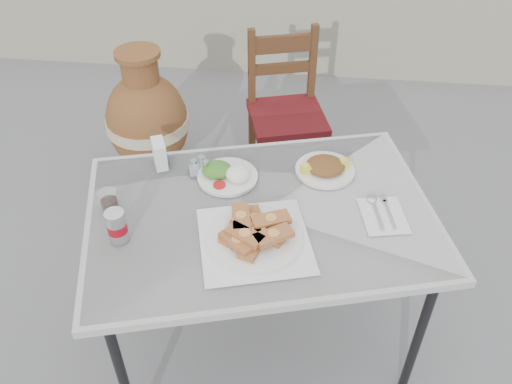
# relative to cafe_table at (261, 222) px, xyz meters

# --- Properties ---
(ground) EXTENTS (80.00, 80.00, 0.00)m
(ground) POSITION_rel_cafe_table_xyz_m (0.17, 0.03, -0.70)
(ground) COLOR slate
(ground) RESTS_ON ground
(cafe_table) EXTENTS (1.41, 1.13, 0.75)m
(cafe_table) POSITION_rel_cafe_table_xyz_m (0.00, 0.00, 0.00)
(cafe_table) COLOR black
(cafe_table) RESTS_ON ground
(pide_plate) EXTENTS (0.45, 0.45, 0.07)m
(pide_plate) POSITION_rel_cafe_table_xyz_m (-0.01, -0.15, 0.09)
(pide_plate) COLOR white
(pide_plate) RESTS_ON cafe_table
(salad_rice_plate) EXTENTS (0.23, 0.23, 0.06)m
(salad_rice_plate) POSITION_rel_cafe_table_xyz_m (-0.15, 0.17, 0.07)
(salad_rice_plate) COLOR white
(salad_rice_plate) RESTS_ON cafe_table
(salad_chopped_plate) EXTENTS (0.23, 0.23, 0.05)m
(salad_chopped_plate) POSITION_rel_cafe_table_xyz_m (0.22, 0.26, 0.07)
(salad_chopped_plate) COLOR white
(salad_chopped_plate) RESTS_ON cafe_table
(soda_can) EXTENTS (0.07, 0.07, 0.12)m
(soda_can) POSITION_rel_cafe_table_xyz_m (-0.46, -0.19, 0.11)
(soda_can) COLOR silver
(soda_can) RESTS_ON cafe_table
(cola_glass) EXTENTS (0.06, 0.06, 0.09)m
(cola_glass) POSITION_rel_cafe_table_xyz_m (-0.53, -0.06, 0.09)
(cola_glass) COLOR white
(cola_glass) RESTS_ON cafe_table
(napkin_holder) EXTENTS (0.08, 0.10, 0.11)m
(napkin_holder) POSITION_rel_cafe_table_xyz_m (-0.42, 0.22, 0.11)
(napkin_holder) COLOR white
(napkin_holder) RESTS_ON cafe_table
(condiment_caddy) EXTENTS (0.11, 0.10, 0.07)m
(condiment_caddy) POSITION_rel_cafe_table_xyz_m (-0.25, 0.20, 0.07)
(condiment_caddy) COLOR silver
(condiment_caddy) RESTS_ON cafe_table
(cutlery_napkin) EXTENTS (0.18, 0.22, 0.01)m
(cutlery_napkin) POSITION_rel_cafe_table_xyz_m (0.43, 0.04, 0.06)
(cutlery_napkin) COLOR white
(cutlery_napkin) RESTS_ON cafe_table
(chair) EXTENTS (0.48, 0.48, 0.89)m
(chair) POSITION_rel_cafe_table_xyz_m (0.02, 1.13, -0.24)
(chair) COLOR #3D2110
(chair) RESTS_ON ground
(terracotta_urn) EXTENTS (0.46, 0.46, 0.81)m
(terracotta_urn) POSITION_rel_cafe_table_xyz_m (-0.75, 1.06, -0.32)
(terracotta_urn) COLOR brown
(terracotta_urn) RESTS_ON ground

